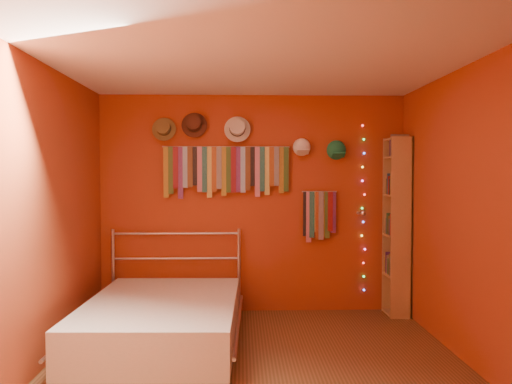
{
  "coord_description": "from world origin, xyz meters",
  "views": [
    {
      "loc": [
        -0.13,
        -4.01,
        1.59
      ],
      "look_at": [
        0.01,
        0.9,
        1.41
      ],
      "focal_mm": 35.0,
      "sensor_mm": 36.0,
      "label": 1
    }
  ],
  "objects": [
    {
      "name": "cap_green",
      "position": [
        0.96,
        1.7,
        1.87
      ],
      "size": [
        0.2,
        0.25,
        0.2
      ],
      "color": "#1C7F50",
      "rests_on": "back_wall"
    },
    {
      "name": "ceiling",
      "position": [
        0.0,
        0.0,
        2.5
      ],
      "size": [
        3.5,
        3.5,
        0.02
      ],
      "primitive_type": "cube",
      "color": "white",
      "rests_on": "back_wall"
    },
    {
      "name": "tie_rack",
      "position": [
        -0.31,
        1.69,
        1.66
      ],
      "size": [
        1.45,
        0.03,
        0.6
      ],
      "color": "#BABABF",
      "rests_on": "back_wall"
    },
    {
      "name": "fedora_white",
      "position": [
        -0.18,
        1.65,
        2.11
      ],
      "size": [
        0.3,
        0.16,
        0.3
      ],
      "rotation": [
        1.36,
        0.0,
        0.0
      ],
      "color": "beige",
      "rests_on": "back_wall"
    },
    {
      "name": "ground",
      "position": [
        0.0,
        0.0,
        0.0
      ],
      "size": [
        3.5,
        3.5,
        0.0
      ],
      "primitive_type": "plane",
      "color": "#4F371B",
      "rests_on": "ground"
    },
    {
      "name": "fedora_olive",
      "position": [
        -1.01,
        1.66,
        2.11
      ],
      "size": [
        0.27,
        0.15,
        0.27
      ],
      "rotation": [
        1.36,
        0.0,
        0.0
      ],
      "color": "brown",
      "rests_on": "back_wall"
    },
    {
      "name": "right_wall",
      "position": [
        1.75,
        0.0,
        1.25
      ],
      "size": [
        0.02,
        3.5,
        2.5
      ],
      "primitive_type": "cube",
      "color": "maroon",
      "rests_on": "ground"
    },
    {
      "name": "bed",
      "position": [
        -0.87,
        0.64,
        0.23
      ],
      "size": [
        1.52,
        2.02,
        0.97
      ],
      "rotation": [
        0.0,
        0.0,
        -0.03
      ],
      "color": "#BABABF",
      "rests_on": "ground"
    },
    {
      "name": "cap_white",
      "position": [
        0.56,
        1.7,
        1.9
      ],
      "size": [
        0.19,
        0.24,
        0.19
      ],
      "color": "white",
      "rests_on": "back_wall"
    },
    {
      "name": "reading_lamp",
      "position": [
        1.22,
        1.53,
        1.16
      ],
      "size": [
        0.07,
        0.29,
        0.08
      ],
      "color": "#BABABF",
      "rests_on": "back_wall"
    },
    {
      "name": "back_wall",
      "position": [
        0.0,
        1.75,
        1.25
      ],
      "size": [
        3.5,
        0.02,
        2.5
      ],
      "primitive_type": "cube",
      "color": "maroon",
      "rests_on": "ground"
    },
    {
      "name": "bookshelf",
      "position": [
        1.66,
        1.53,
        1.02
      ],
      "size": [
        0.25,
        0.34,
        2.0
      ],
      "color": "#9E7747",
      "rests_on": "ground"
    },
    {
      "name": "fedora_brown",
      "position": [
        -0.67,
        1.65,
        2.16
      ],
      "size": [
        0.29,
        0.16,
        0.29
      ],
      "rotation": [
        1.36,
        0.0,
        0.0
      ],
      "color": "#412117",
      "rests_on": "back_wall"
    },
    {
      "name": "small_tie_rack",
      "position": [
        0.76,
        1.68,
        1.14
      ],
      "size": [
        0.4,
        0.03,
        0.59
      ],
      "color": "#BABABF",
      "rests_on": "back_wall"
    },
    {
      "name": "left_wall",
      "position": [
        -1.75,
        0.0,
        1.25
      ],
      "size": [
        0.02,
        3.5,
        2.5
      ],
      "primitive_type": "cube",
      "color": "maroon",
      "rests_on": "ground"
    },
    {
      "name": "fairy_lights",
      "position": [
        1.28,
        1.71,
        1.2
      ],
      "size": [
        0.06,
        0.02,
        1.93
      ],
      "color": "#FF3333",
      "rests_on": "back_wall"
    }
  ]
}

